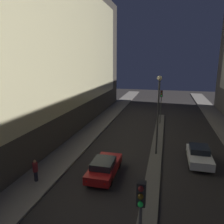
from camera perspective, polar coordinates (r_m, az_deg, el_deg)
building_left at (r=28.11m, az=-15.36°, el=14.54°), size 6.01×43.42×19.56m
median_strip at (r=21.91m, az=11.38°, el=-10.91°), size 1.13×32.27×0.15m
traffic_light_near at (r=8.65m, az=7.44°, el=-25.03°), size 0.32×0.42×4.75m
traffic_light_mid at (r=31.44m, az=12.73°, el=3.22°), size 0.32×0.42×4.75m
street_lamp at (r=20.52m, az=12.01°, el=1.72°), size 0.45×0.45×7.50m
car_left_lane at (r=17.81m, az=-2.04°, el=-14.17°), size 1.91×4.60×1.46m
car_right_lane at (r=21.18m, az=21.82°, el=-10.46°), size 1.90×4.19×1.51m
pedestrian_on_left_sidewalk at (r=17.69m, az=-19.38°, el=-14.09°), size 0.38×0.38×1.69m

